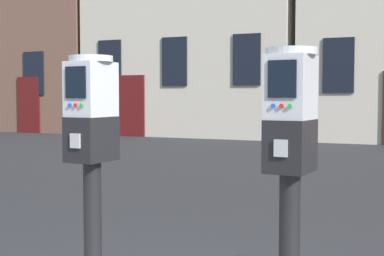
% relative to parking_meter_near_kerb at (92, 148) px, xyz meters
% --- Properties ---
extents(parking_meter_near_kerb, '(0.23, 0.26, 1.47)m').
position_rel_parking_meter_near_kerb_xyz_m(parking_meter_near_kerb, '(0.00, 0.00, 0.00)').
color(parking_meter_near_kerb, black).
rests_on(parking_meter_near_kerb, sidewalk_slab).
extents(parking_meter_twin_adjacent, '(0.23, 0.26, 1.48)m').
position_rel_parking_meter_near_kerb_xyz_m(parking_meter_twin_adjacent, '(1.00, 0.00, 0.00)').
color(parking_meter_twin_adjacent, black).
rests_on(parking_meter_twin_adjacent, sidewalk_slab).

